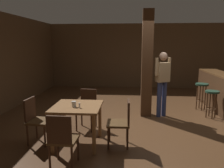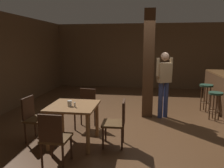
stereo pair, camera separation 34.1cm
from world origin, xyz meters
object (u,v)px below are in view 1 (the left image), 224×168
at_px(napkin_cup, 74,104).
at_px(bar_counter, 217,91).
at_px(dining_table, 77,113).
at_px(salt_shaker, 80,105).
at_px(chair_north, 87,107).
at_px(standing_person, 162,80).
at_px(chair_east, 122,121).
at_px(bar_stool_near, 212,98).
at_px(chair_west, 36,118).
at_px(chair_south, 62,138).
at_px(bar_stool_mid, 202,90).

xyz_separation_m(napkin_cup, bar_counter, (3.64, 2.80, -0.28)).
xyz_separation_m(dining_table, salt_shaker, (0.08, -0.15, 0.19)).
distance_m(dining_table, napkin_cup, 0.22).
height_order(chair_north, standing_person, standing_person).
xyz_separation_m(chair_east, napkin_cup, (-0.90, -0.08, 0.32)).
relative_size(salt_shaker, bar_counter, 0.04).
distance_m(standing_person, bar_stool_near, 1.37).
relative_size(dining_table, chair_west, 1.01).
height_order(chair_east, bar_stool_near, chair_east).
xyz_separation_m(chair_west, napkin_cup, (0.78, -0.09, 0.32)).
bearing_deg(dining_table, salt_shaker, -60.69).
bearing_deg(standing_person, chair_west, -145.73).
bearing_deg(chair_east, chair_north, 134.23).
xyz_separation_m(chair_west, salt_shaker, (0.90, -0.14, 0.32)).
distance_m(chair_west, chair_south, 1.16).
bearing_deg(chair_north, chair_east, -45.77).
height_order(napkin_cup, bar_stool_near, napkin_cup).
xyz_separation_m(chair_west, bar_stool_mid, (3.93, 2.56, 0.09)).
distance_m(salt_shaker, bar_stool_near, 3.64).
relative_size(chair_east, chair_north, 1.00).
bearing_deg(chair_west, napkin_cup, -6.26).
bearing_deg(napkin_cup, standing_person, 45.27).
bearing_deg(standing_person, bar_counter, 26.96).
height_order(dining_table, chair_south, chair_south).
height_order(chair_west, chair_north, same).
bearing_deg(chair_east, napkin_cup, -174.87).
height_order(napkin_cup, salt_shaker, napkin_cup).
distance_m(chair_west, napkin_cup, 0.85).
distance_m(napkin_cup, bar_counter, 4.60).
xyz_separation_m(napkin_cup, bar_stool_mid, (3.15, 2.64, -0.24)).
distance_m(chair_west, salt_shaker, 0.97).
bearing_deg(chair_west, salt_shaker, -9.05).
distance_m(napkin_cup, standing_person, 2.69).
bearing_deg(salt_shaker, bar_stool_near, 32.55).
height_order(chair_south, bar_counter, bar_counter).
relative_size(dining_table, napkin_cup, 8.45).
bearing_deg(chair_north, bar_stool_near, 17.07).
relative_size(napkin_cup, bar_stool_near, 0.15).
xyz_separation_m(chair_east, standing_person, (0.99, 1.83, 0.50)).
distance_m(chair_east, chair_south, 1.23).
bearing_deg(chair_north, bar_counter, 27.44).
relative_size(dining_table, chair_south, 1.01).
bearing_deg(dining_table, bar_counter, 36.92).
distance_m(chair_north, standing_person, 2.13).
height_order(chair_west, napkin_cup, chair_west).
height_order(chair_west, chair_east, same).
relative_size(standing_person, bar_stool_near, 2.37).
bearing_deg(chair_south, napkin_cup, 90.11).
bearing_deg(standing_person, napkin_cup, -134.73).
xyz_separation_m(chair_west, chair_north, (0.84, 0.85, 0.00)).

